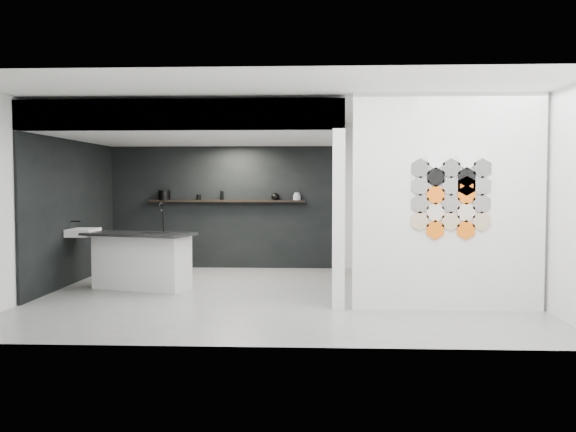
# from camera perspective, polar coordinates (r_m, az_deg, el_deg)

# --- Properties ---
(floor) EXTENTS (7.00, 6.00, 0.01)m
(floor) POSITION_cam_1_polar(r_m,az_deg,el_deg) (9.52, -0.69, -7.05)
(floor) COLOR slate
(partition_panel) EXTENTS (2.45, 0.15, 2.80)m
(partition_panel) POSITION_cam_1_polar(r_m,az_deg,el_deg) (8.53, 14.00, 1.18)
(partition_panel) COLOR silver
(partition_panel) RESTS_ON floor
(bay_clad_back) EXTENTS (4.40, 0.04, 2.35)m
(bay_clad_back) POSITION_cam_1_polar(r_m,az_deg,el_deg) (12.47, -5.86, 0.78)
(bay_clad_back) COLOR black
(bay_clad_back) RESTS_ON floor
(bay_clad_left) EXTENTS (0.04, 4.00, 2.35)m
(bay_clad_left) POSITION_cam_1_polar(r_m,az_deg,el_deg) (11.12, -18.53, 0.36)
(bay_clad_left) COLOR black
(bay_clad_left) RESTS_ON floor
(bulkhead) EXTENTS (4.40, 4.00, 0.40)m
(bulkhead) POSITION_cam_1_polar(r_m,az_deg,el_deg) (10.56, -7.50, 7.83)
(bulkhead) COLOR silver
(bulkhead) RESTS_ON corner_column
(corner_column) EXTENTS (0.16, 0.16, 2.35)m
(corner_column) POSITION_cam_1_polar(r_m,az_deg,el_deg) (8.38, 4.51, -0.31)
(corner_column) COLOR silver
(corner_column) RESTS_ON floor
(fascia_beam) EXTENTS (4.40, 0.16, 0.40)m
(fascia_beam) POSITION_cam_1_polar(r_m,az_deg,el_deg) (8.68, -9.77, 8.86)
(fascia_beam) COLOR silver
(fascia_beam) RESTS_ON corner_column
(wall_basin) EXTENTS (0.40, 0.60, 0.12)m
(wall_basin) POSITION_cam_1_polar(r_m,az_deg,el_deg) (10.87, -17.75, -1.40)
(wall_basin) COLOR silver
(wall_basin) RESTS_ON bay_clad_left
(display_shelf) EXTENTS (3.00, 0.15, 0.04)m
(display_shelf) POSITION_cam_1_polar(r_m,az_deg,el_deg) (12.35, -5.48, 1.34)
(display_shelf) COLOR black
(display_shelf) RESTS_ON bay_clad_back
(kitchen_island) EXTENTS (1.81, 1.19, 1.34)m
(kitchen_island) POSITION_cam_1_polar(r_m,az_deg,el_deg) (10.24, -12.88, -3.82)
(kitchen_island) COLOR silver
(kitchen_island) RESTS_ON floor
(stockpot) EXTENTS (0.26, 0.26, 0.18)m
(stockpot) POSITION_cam_1_polar(r_m,az_deg,el_deg) (12.58, -10.93, 1.84)
(stockpot) COLOR black
(stockpot) RESTS_ON display_shelf
(kettle) EXTENTS (0.18, 0.18, 0.14)m
(kettle) POSITION_cam_1_polar(r_m,az_deg,el_deg) (12.25, -1.14, 1.75)
(kettle) COLOR black
(kettle) RESTS_ON display_shelf
(glass_bowl) EXTENTS (0.18, 0.18, 0.10)m
(glass_bowl) POSITION_cam_1_polar(r_m,az_deg,el_deg) (12.23, 0.79, 1.66)
(glass_bowl) COLOR gray
(glass_bowl) RESTS_ON display_shelf
(glass_vase) EXTENTS (0.12, 0.12, 0.14)m
(glass_vase) POSITION_cam_1_polar(r_m,az_deg,el_deg) (12.23, 0.79, 1.76)
(glass_vase) COLOR gray
(glass_vase) RESTS_ON display_shelf
(bottle_dark) EXTENTS (0.08, 0.08, 0.17)m
(bottle_dark) POSITION_cam_1_polar(r_m,az_deg,el_deg) (12.36, -5.89, 1.81)
(bottle_dark) COLOR black
(bottle_dark) RESTS_ON display_shelf
(utensil_cup) EXTENTS (0.08, 0.08, 0.10)m
(utensil_cup) POSITION_cam_1_polar(r_m,az_deg,el_deg) (12.44, -7.94, 1.66)
(utensil_cup) COLOR black
(utensil_cup) RESTS_ON display_shelf
(hex_tile_cluster) EXTENTS (1.04, 0.02, 1.16)m
(hex_tile_cluster) POSITION_cam_1_polar(r_m,az_deg,el_deg) (8.45, 14.35, 1.87)
(hex_tile_cluster) COLOR tan
(hex_tile_cluster) RESTS_ON partition_panel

